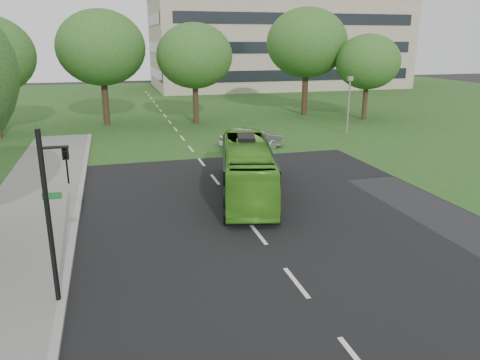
{
  "coord_description": "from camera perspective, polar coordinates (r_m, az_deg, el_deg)",
  "views": [
    {
      "loc": [
        -5.29,
        -14.41,
        7.42
      ],
      "look_at": [
        -0.1,
        4.42,
        1.6
      ],
      "focal_mm": 35.0,
      "sensor_mm": 36.0,
      "label": 1
    }
  ],
  "objects": [
    {
      "name": "street_surfaces",
      "position": [
        38.21,
        -7.77,
        5.29
      ],
      "size": [
        120.0,
        120.0,
        0.15
      ],
      "color": "black",
      "rests_on": "ground"
    },
    {
      "name": "sedan",
      "position": [
        33.19,
        1.48,
        5.02
      ],
      "size": [
        4.9,
        2.92,
        1.52
      ],
      "primitive_type": "imported",
      "rotation": [
        0.0,
        0.0,
        1.87
      ],
      "color": "#98999D",
      "rests_on": "ground"
    },
    {
      "name": "tree_park_d",
      "position": [
        49.21,
        8.14,
        16.22
      ],
      "size": [
        8.08,
        8.08,
        10.68
      ],
      "color": "black",
      "rests_on": "ground"
    },
    {
      "name": "camera_pole",
      "position": [
        39.38,
        13.15,
        9.78
      ],
      "size": [
        0.4,
        0.35,
        4.7
      ],
      "rotation": [
        0.0,
        0.0,
        -0.04
      ],
      "color": "gray",
      "rests_on": "ground"
    },
    {
      "name": "tree_park_b",
      "position": [
        44.35,
        -16.58,
        15.18
      ],
      "size": [
        7.73,
        7.73,
        10.13
      ],
      "color": "black",
      "rests_on": "ground"
    },
    {
      "name": "traffic_light",
      "position": [
        13.94,
        -21.81,
        -2.88
      ],
      "size": [
        0.83,
        0.22,
        5.21
      ],
      "rotation": [
        0.0,
        0.0,
        -0.09
      ],
      "color": "black",
      "rests_on": "ground"
    },
    {
      "name": "tree_park_c",
      "position": [
        43.41,
        -5.58,
        14.81
      ],
      "size": [
        6.8,
        6.8,
        9.03
      ],
      "color": "black",
      "rests_on": "ground"
    },
    {
      "name": "tree_park_e",
      "position": [
        47.33,
        15.33,
        13.71
      ],
      "size": [
        6.08,
        6.08,
        8.1
      ],
      "color": "black",
      "rests_on": "ground"
    },
    {
      "name": "bus",
      "position": [
        23.22,
        0.86,
        1.36
      ],
      "size": [
        4.31,
        9.72,
        2.64
      ],
      "primitive_type": "imported",
      "rotation": [
        0.0,
        0.0,
        -0.23
      ],
      "color": "#4DA526",
      "rests_on": "ground"
    },
    {
      "name": "office_building",
      "position": [
        81.24,
        4.49,
        20.14
      ],
      "size": [
        40.1,
        20.1,
        25.0
      ],
      "color": "tan",
      "rests_on": "ground"
    },
    {
      "name": "ground",
      "position": [
        17.05,
        4.32,
        -9.26
      ],
      "size": [
        160.0,
        160.0,
        0.0
      ],
      "primitive_type": "plane",
      "color": "black",
      "rests_on": "ground"
    }
  ]
}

